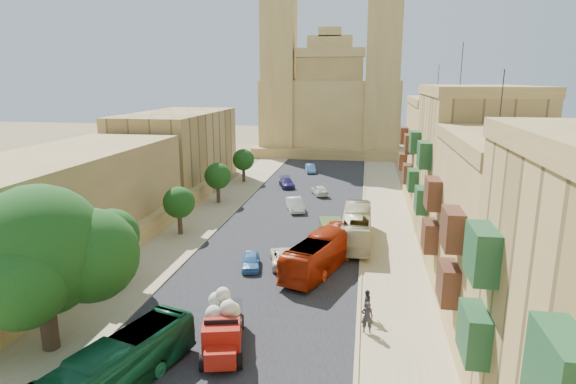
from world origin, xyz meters
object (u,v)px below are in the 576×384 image
(street_tree_b, at_px, (179,203))
(car_blue_a, at_px, (251,261))
(bus_red_east, at_px, (321,252))
(pedestrian_a, at_px, (367,317))
(street_tree_a, at_px, (112,236))
(street_tree_c, at_px, (218,176))
(olive_pickup, at_px, (332,233))
(car_dkblue, at_px, (287,183))
(bus_cream_east, at_px, (357,227))
(car_white_b, at_px, (320,190))
(car_blue_b, at_px, (310,168))
(street_tree_d, at_px, (243,160))
(car_cream, at_px, (284,257))
(church, at_px, (331,104))
(pedestrian_c, at_px, (367,304))
(car_white_a, at_px, (295,204))
(red_truck, at_px, (223,324))
(bus_green_north, at_px, (116,368))
(ficus_tree, at_px, (42,255))

(street_tree_b, height_order, car_blue_a, street_tree_b)
(bus_red_east, relative_size, pedestrian_a, 5.17)
(street_tree_b, distance_m, car_blue_a, 11.44)
(street_tree_a, height_order, street_tree_c, street_tree_a)
(olive_pickup, distance_m, car_dkblue, 22.98)
(bus_red_east, relative_size, bus_cream_east, 0.95)
(bus_cream_east, bearing_deg, car_white_b, -73.73)
(street_tree_b, xyz_separation_m, car_blue_b, (8.57, 32.44, -2.42))
(street_tree_d, relative_size, car_cream, 1.04)
(bus_cream_east, height_order, car_blue_b, bus_cream_east)
(church, xyz_separation_m, olive_pickup, (4.32, -54.80, -8.62))
(street_tree_a, height_order, bus_red_east, street_tree_a)
(street_tree_d, bearing_deg, church, 71.91)
(car_blue_b, height_order, pedestrian_a, pedestrian_a)
(church, height_order, olive_pickup, church)
(church, relative_size, car_cream, 8.00)
(street_tree_b, xyz_separation_m, pedestrian_c, (17.50, -13.89, -2.10))
(church, distance_m, pedestrian_a, 71.07)
(church, relative_size, street_tree_a, 6.42)
(church, relative_size, street_tree_c, 7.59)
(street_tree_c, bearing_deg, car_cream, -58.50)
(olive_pickup, xyz_separation_m, car_white_a, (-4.82, 10.10, -0.18))
(street_tree_a, xyz_separation_m, street_tree_d, (0.00, 36.00, -0.64))
(church, xyz_separation_m, pedestrian_a, (7.50, -70.16, -8.55))
(street_tree_b, bearing_deg, pedestrian_a, -41.61)
(street_tree_d, bearing_deg, car_cream, -69.83)
(car_blue_b, xyz_separation_m, pedestrian_c, (8.93, -46.34, 0.31))
(street_tree_c, xyz_separation_m, car_blue_b, (8.57, 20.44, -2.56))
(red_truck, bearing_deg, street_tree_b, 117.91)
(street_tree_c, bearing_deg, car_blue_a, -65.85)
(bus_cream_east, height_order, pedestrian_a, bus_cream_east)
(street_tree_a, relative_size, red_truck, 0.99)
(street_tree_d, height_order, bus_red_east, street_tree_d)
(street_tree_d, xyz_separation_m, car_white_b, (11.50, -6.41, -2.51))
(church, relative_size, bus_green_north, 3.95)
(red_truck, distance_m, car_cream, 12.59)
(pedestrian_a, bearing_deg, car_blue_b, -84.38)
(street_tree_a, relative_size, bus_red_east, 0.57)
(bus_green_north, height_order, car_cream, bus_green_north)
(bus_green_north, distance_m, pedestrian_a, 13.68)
(bus_cream_east, xyz_separation_m, car_blue_b, (-7.93, 32.10, -0.82))
(street_tree_d, xyz_separation_m, pedestrian_c, (17.50, -37.89, -2.20))
(car_white_a, distance_m, car_white_b, 7.94)
(bus_red_east, bearing_deg, car_white_a, -56.02)
(olive_pickup, bearing_deg, car_white_a, 115.52)
(street_tree_c, bearing_deg, street_tree_d, 90.00)
(car_white_b, bearing_deg, ficus_tree, 53.04)
(car_blue_b, bearing_deg, street_tree_b, -116.76)
(car_white_a, bearing_deg, car_cream, -102.45)
(car_blue_b, height_order, pedestrian_c, pedestrian_c)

